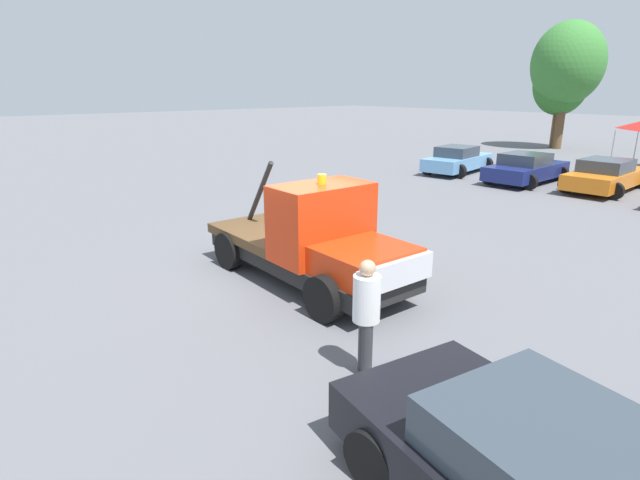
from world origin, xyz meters
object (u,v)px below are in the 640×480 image
tree_left (561,85)px  tree_center (568,64)px  parked_car_orange (606,175)px  person_near_truck (366,310)px  parked_car_skyblue (458,160)px  parked_car_navy (526,168)px  tow_truck (315,243)px

tree_left → tree_center: size_ratio=0.77×
parked_car_orange → tree_center: (-8.20, 13.43, 4.98)m
person_near_truck → parked_car_skyblue: (-9.92, 16.78, -0.40)m
parked_car_navy → parked_car_orange: bearing=-78.4°
tow_truck → tree_center: size_ratio=0.66×
person_near_truck → tree_center: 33.24m
parked_car_navy → tree_center: size_ratio=0.55×
tree_center → tree_left: bearing=142.0°
parked_car_navy → person_near_truck: bearing=-160.9°
parked_car_navy → parked_car_orange: size_ratio=0.94×
tow_truck → parked_car_skyblue: 16.50m
parked_car_orange → parked_car_navy: bearing=101.4°
person_near_truck → parked_car_orange: size_ratio=0.37×
tow_truck → tree_left: 30.94m
parked_car_skyblue → tree_center: 15.03m
parked_car_orange → tree_center: tree_center is taller
parked_car_orange → tree_center: 16.50m
person_near_truck → parked_car_skyblue: person_near_truck is taller
person_near_truck → parked_car_orange: 17.75m
tree_left → tree_center: (0.45, -0.35, 1.32)m
parked_car_orange → tree_left: (-8.65, 13.78, 3.66)m
parked_car_orange → tow_truck: bearing=178.2°
tow_truck → parked_car_navy: 15.33m
person_near_truck → parked_car_navy: bearing=53.8°
person_near_truck → parked_car_navy: size_ratio=0.39×
parked_car_navy → parked_car_orange: (3.08, 0.72, 0.00)m
person_near_truck → tree_left: bearing=54.0°
tree_center → parked_car_navy: bearing=-70.1°
tree_left → tree_center: 1.44m
tree_left → tree_center: tree_center is taller
parked_car_navy → tree_left: size_ratio=0.72×
tow_truck → tree_center: bearing=108.1°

